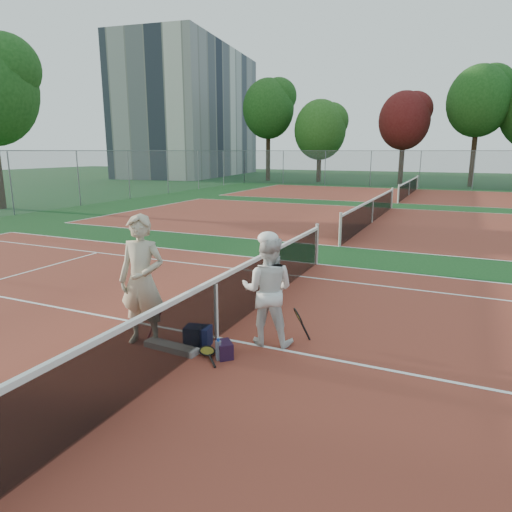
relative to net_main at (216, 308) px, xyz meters
The scene contains 22 objects.
ground 0.51m from the net_main, ahead, with size 130.00×130.00×0.00m, color #0F3714.
court_main 0.51m from the net_main, ahead, with size 23.77×10.97×0.01m, color maroon.
court_far_a 13.51m from the net_main, 90.00° to the left, with size 23.77×10.97×0.01m, color maroon.
court_far_b 27.00m from the net_main, 90.00° to the left, with size 23.77×10.97×0.01m, color maroon.
net_main is the anchor object (origin of this frame).
net_far_a 13.50m from the net_main, 90.00° to the left, with size 0.10×10.98×1.02m, color black, non-canonical shape.
net_far_b 27.00m from the net_main, 90.00° to the left, with size 0.10×10.98×1.02m, color black, non-canonical shape.
fence_back 34.01m from the net_main, 90.00° to the left, with size 32.00×0.06×3.00m, color slate, non-canonical shape.
apartment_block 52.62m from the net_main, 122.47° to the left, with size 10.00×22.00×15.00m, color beige.
player_a 1.25m from the net_main, 146.47° to the right, with size 0.75×0.49×2.06m, color #B9AC8F.
player_b 0.92m from the net_main, 12.22° to the left, with size 0.84×0.66×1.73m, color white.
racket_red 0.97m from the net_main, 158.91° to the right, with size 0.28×0.27×0.56m, color maroon, non-canonical shape.
racket_black_held 1.34m from the net_main, 18.79° to the left, with size 0.29×0.27×0.55m, color black, non-canonical shape.
racket_spare 0.79m from the net_main, 73.45° to the right, with size 0.60×0.27×0.09m, color black, non-canonical shape.
sports_bag_navy 0.53m from the net_main, 107.47° to the right, with size 0.40×0.27×0.32m, color black.
sports_bag_purple 0.84m from the net_main, 51.76° to the right, with size 0.30×0.21×0.24m, color black.
net_cover_canvas 0.94m from the net_main, 119.38° to the right, with size 0.92×0.21×0.10m, color slate.
water_bottle 0.90m from the net_main, 58.80° to the right, with size 0.09×0.09×0.30m, color #AAC1D8.
tree_back_0 41.35m from the net_main, 111.82° to the left, with size 5.13×5.13×10.04m.
tree_back_1 39.51m from the net_main, 104.44° to the left, with size 4.97×4.97×7.82m.
tree_back_maroon 37.47m from the net_main, 92.93° to the left, with size 4.40×4.40×8.10m.
tree_back_3 38.25m from the net_main, 84.11° to the left, with size 5.08×5.08×9.91m.
Camera 1 is at (3.47, -6.08, 2.99)m, focal length 32.00 mm.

